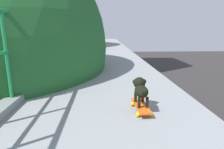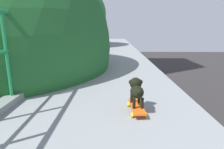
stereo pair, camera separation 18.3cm
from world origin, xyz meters
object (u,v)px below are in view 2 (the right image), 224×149
Objects in this scene: car_grey_seventh at (46,109)px; toy_skateboard at (137,107)px; city_bus at (42,71)px; small_dog at (137,89)px.

toy_skateboard reaches higher than car_grey_seventh.
city_bus is 23.32m from toy_skateboard.
small_dog is at bearing 92.30° from toy_skateboard.
car_grey_seventh is at bearing 115.42° from small_dog.
small_dog is at bearing -66.29° from city_bus.
car_grey_seventh is 0.37× the size of city_bus.
toy_skateboard is (5.83, -12.31, 5.46)m from car_grey_seventh.
city_bus is 29.75× the size of small_dog.
car_grey_seventh is 11.12× the size of small_dog.
toy_skateboard is 0.22m from small_dog.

